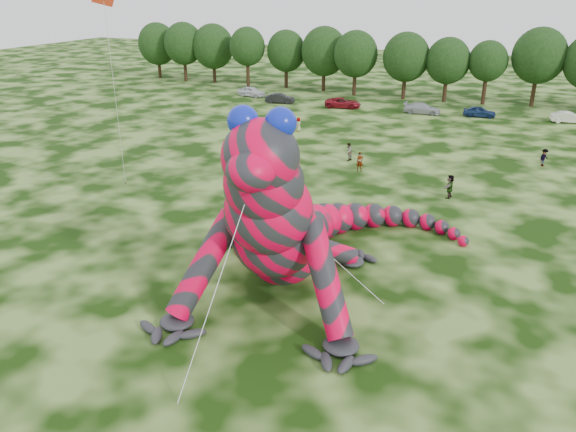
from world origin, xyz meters
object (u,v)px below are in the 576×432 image
(inflatable_gecko, at_px, (290,185))
(tree_4, at_px, (286,59))
(tree_2, at_px, (213,53))
(tree_3, at_px, (248,57))
(tree_5, at_px, (324,59))
(car_2, at_px, (343,103))
(flying_kite, at_px, (105,14))
(spectator_0, at_px, (360,162))
(tree_7, at_px, (405,66))
(car_5, at_px, (569,117))
(car_4, at_px, (480,112))
(spectator_5, at_px, (450,186))
(tree_10, at_px, (537,67))
(tree_0, at_px, (158,50))
(tree_1, at_px, (184,52))
(tree_8, at_px, (447,70))
(car_0, at_px, (251,92))
(spectator_4, at_px, (299,124))
(spectator_1, at_px, (348,152))
(car_1, at_px, (280,98))
(tree_6, at_px, (355,63))
(spectator_2, at_px, (544,158))
(car_3, at_px, (422,108))
(tree_9, at_px, (487,73))

(inflatable_gecko, distance_m, tree_4, 62.97)
(tree_2, bearing_deg, inflatable_gecko, -56.20)
(tree_3, relative_size, tree_5, 0.96)
(tree_2, bearing_deg, car_2, -23.25)
(flying_kite, bearing_deg, spectator_0, 45.76)
(tree_7, height_order, car_5, tree_7)
(car_4, relative_size, spectator_5, 2.11)
(tree_10, xyz_separation_m, car_2, (-23.63, -11.32, -4.57))
(tree_0, bearing_deg, tree_7, -3.13)
(inflatable_gecko, height_order, tree_10, inflatable_gecko)
(tree_1, distance_m, tree_10, 55.76)
(tree_8, height_order, tree_10, tree_10)
(tree_4, height_order, car_4, tree_4)
(tree_1, distance_m, car_5, 60.88)
(tree_3, relative_size, tree_8, 1.06)
(tree_5, relative_size, car_0, 2.26)
(spectator_4, height_order, spectator_5, spectator_5)
(spectator_0, relative_size, spectator_1, 1.01)
(flying_kite, bearing_deg, tree_10, 61.89)
(tree_3, bearing_deg, tree_8, -0.15)
(tree_10, xyz_separation_m, car_1, (-32.82, -11.83, -4.57))
(inflatable_gecko, xyz_separation_m, tree_6, (-13.18, 55.65, -0.70))
(flying_kite, distance_m, spectator_0, 24.25)
(spectator_5, xyz_separation_m, spectator_1, (-10.39, 6.43, -0.07))
(tree_2, distance_m, tree_6, 25.55)
(spectator_4, xyz_separation_m, spectator_2, (25.92, -3.23, 0.02))
(tree_1, bearing_deg, tree_10, 0.54)
(tree_5, relative_size, tree_7, 1.03)
(spectator_0, bearing_deg, car_4, 51.13)
(tree_6, xyz_separation_m, car_4, (19.03, -8.01, -4.07))
(tree_8, bearing_deg, tree_2, 177.38)
(car_3, bearing_deg, tree_5, 57.06)
(car_3, bearing_deg, car_1, 91.31)
(tree_4, height_order, car_3, tree_4)
(tree_2, relative_size, spectator_4, 6.03)
(spectator_5, bearing_deg, spectator_2, 159.42)
(tree_7, bearing_deg, tree_10, 5.80)
(car_1, relative_size, spectator_5, 2.18)
(car_4, distance_m, spectator_2, 20.73)
(tree_3, bearing_deg, tree_6, -1.21)
(spectator_4, bearing_deg, car_4, 141.01)
(tree_0, height_order, tree_6, tree_0)
(tree_8, height_order, spectator_4, tree_8)
(car_2, height_order, car_3, car_3)
(tree_6, bearing_deg, spectator_2, -45.61)
(tree_0, distance_m, car_0, 25.40)
(tree_4, distance_m, car_5, 42.60)
(flying_kite, xyz_separation_m, car_1, (-4.99, 40.28, -13.11))
(tree_6, relative_size, tree_9, 1.09)
(tree_3, relative_size, car_5, 2.32)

